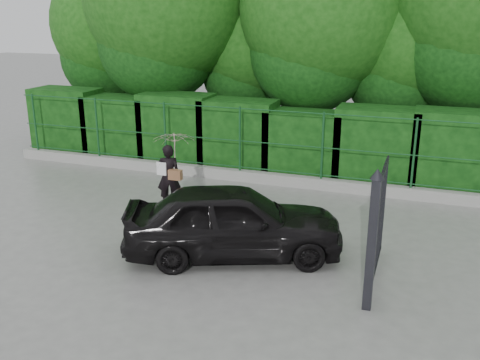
% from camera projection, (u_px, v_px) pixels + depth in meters
% --- Properties ---
extents(ground, '(80.00, 80.00, 0.00)m').
position_uv_depth(ground, '(150.00, 240.00, 11.19)').
color(ground, gray).
extents(kerb, '(14.00, 0.25, 0.30)m').
position_uv_depth(kerb, '(227.00, 174.00, 15.18)').
color(kerb, '#9E9E99').
rests_on(kerb, ground).
extents(fence, '(14.13, 0.06, 1.80)m').
position_uv_depth(fence, '(234.00, 139.00, 14.79)').
color(fence, '#154820').
rests_on(fence, kerb).
extents(hedge, '(14.20, 1.20, 2.18)m').
position_uv_depth(hedge, '(238.00, 136.00, 15.81)').
color(hedge, black).
rests_on(hedge, ground).
extents(trees, '(17.10, 6.15, 8.08)m').
position_uv_depth(trees, '(298.00, 9.00, 16.36)').
color(trees, black).
rests_on(trees, ground).
extents(gate, '(0.22, 2.33, 2.36)m').
position_uv_depth(gate, '(375.00, 230.00, 8.71)').
color(gate, black).
rests_on(gate, ground).
extents(woman, '(1.00, 1.02, 1.86)m').
position_uv_depth(woman, '(173.00, 159.00, 12.68)').
color(woman, black).
rests_on(woman, ground).
extents(car, '(4.53, 3.12, 1.43)m').
position_uv_depth(car, '(234.00, 221.00, 10.31)').
color(car, black).
rests_on(car, ground).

